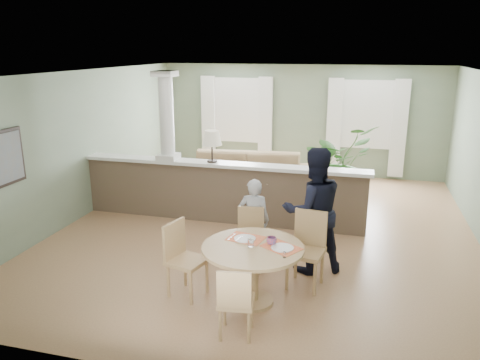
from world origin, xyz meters
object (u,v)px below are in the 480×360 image
(chair_near, at_px, (235,300))
(sofa, at_px, (245,175))
(houseplant, at_px, (337,163))
(child_person, at_px, (254,220))
(chair_far_man, at_px, (307,245))
(chair_side, at_px, (182,255))
(chair_far_boy, at_px, (250,235))
(man_person, at_px, (313,211))
(dining_table, at_px, (254,258))

(chair_near, bearing_deg, sofa, -84.47)
(houseplant, relative_size, child_person, 1.25)
(chair_far_man, height_order, chair_side, chair_far_man)
(child_person, bearing_deg, chair_near, 93.45)
(houseplant, xyz_separation_m, chair_far_man, (-0.14, -3.84, -0.23))
(sofa, height_order, chair_far_boy, same)
(sofa, xyz_separation_m, houseplant, (1.93, 0.19, 0.35))
(chair_far_boy, bearing_deg, chair_near, -89.31)
(man_person, bearing_deg, sofa, -85.32)
(houseplant, relative_size, chair_near, 1.86)
(dining_table, bearing_deg, chair_near, -91.11)
(chair_side, bearing_deg, chair_far_boy, -18.34)
(dining_table, xyz_separation_m, chair_side, (-0.93, -0.01, -0.07))
(dining_table, relative_size, child_person, 0.99)
(sofa, bearing_deg, chair_side, -92.53)
(dining_table, height_order, chair_near, dining_table)
(houseplant, height_order, dining_table, houseplant)
(chair_far_man, bearing_deg, houseplant, 97.07)
(houseplant, distance_m, chair_side, 4.80)
(chair_far_man, xyz_separation_m, child_person, (-0.86, 0.54, 0.07))
(dining_table, bearing_deg, chair_far_boy, 106.06)
(sofa, bearing_deg, man_person, -66.80)
(child_person, distance_m, man_person, 0.92)
(chair_far_boy, distance_m, man_person, 0.98)
(houseplant, height_order, child_person, houseplant)
(child_person, bearing_deg, dining_table, 98.96)
(chair_side, bearing_deg, chair_near, -114.41)
(chair_far_boy, bearing_deg, dining_table, -81.75)
(man_person, bearing_deg, child_person, -31.50)
(chair_near, distance_m, child_person, 2.00)
(houseplant, distance_m, chair_near, 5.34)
(chair_side, xyz_separation_m, child_person, (0.66, 1.21, 0.10))
(houseplant, bearing_deg, chair_side, -110.27)
(chair_far_man, xyz_separation_m, chair_side, (-1.52, -0.66, -0.03))
(chair_far_man, relative_size, chair_near, 1.19)
(dining_table, height_order, chair_far_boy, chair_far_boy)
(sofa, xyz_separation_m, dining_table, (1.20, -4.30, 0.16))
(chair_far_man, height_order, man_person, man_person)
(chair_far_boy, bearing_deg, chair_side, -131.85)
(sofa, height_order, child_person, child_person)
(chair_far_boy, xyz_separation_m, man_person, (0.87, 0.13, 0.41))
(sofa, distance_m, chair_far_man, 4.06)
(child_person, bearing_deg, man_person, 169.07)
(chair_side, height_order, child_person, child_person)
(houseplant, height_order, chair_side, houseplant)
(child_person, bearing_deg, chair_far_man, 143.67)
(sofa, height_order, man_person, man_person)
(chair_far_boy, distance_m, chair_far_man, 0.92)
(sofa, relative_size, child_person, 2.38)
(man_person, bearing_deg, chair_far_man, 63.77)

